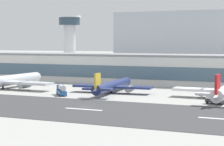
% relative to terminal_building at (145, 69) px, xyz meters
% --- Properties ---
extents(ground_plane, '(1400.00, 1400.00, 0.00)m').
position_rel_terminal_building_xyz_m(ground_plane, '(8.49, -78.76, -6.98)').
color(ground_plane, '#9E9E99').
extents(runway_strip, '(800.00, 39.36, 0.08)m').
position_rel_terminal_building_xyz_m(runway_strip, '(8.49, -83.88, -6.94)').
color(runway_strip, '#38383A').
rests_on(runway_strip, ground_plane).
extents(runway_centreline_dash_4, '(12.00, 1.20, 0.01)m').
position_rel_terminal_building_xyz_m(runway_centreline_dash_4, '(9.90, -83.88, -6.90)').
color(runway_centreline_dash_4, white).
rests_on(runway_centreline_dash_4, runway_strip).
extents(runway_centreline_dash_5, '(12.00, 1.20, 0.01)m').
position_rel_terminal_building_xyz_m(runway_centreline_dash_5, '(49.67, -83.88, -6.90)').
color(runway_centreline_dash_5, white).
rests_on(runway_centreline_dash_5, runway_strip).
extents(terminal_building, '(203.83, 26.22, 13.96)m').
position_rel_terminal_building_xyz_m(terminal_building, '(0.00, 0.00, 0.00)').
color(terminal_building, silver).
rests_on(terminal_building, ground_plane).
extents(control_tower, '(13.95, 13.95, 35.94)m').
position_rel_terminal_building_xyz_m(control_tower, '(-61.05, 36.17, 15.07)').
color(control_tower, silver).
rests_on(control_tower, ground_plane).
extents(distant_hotel_block, '(105.56, 30.71, 41.40)m').
position_rel_terminal_building_xyz_m(distant_hotel_block, '(-3.82, 109.77, 13.72)').
color(distant_hotel_block, '#A8B2BC').
rests_on(distant_hotel_block, ground_plane).
extents(airliner_black_tail_gate_0, '(44.87, 50.66, 10.57)m').
position_rel_terminal_building_xyz_m(airliner_black_tail_gate_0, '(-45.44, -49.44, -3.62)').
color(airliner_black_tail_gate_0, silver).
rests_on(airliner_black_tail_gate_0, ground_plane).
extents(airliner_gold_tail_gate_1, '(31.59, 42.20, 8.81)m').
position_rel_terminal_building_xyz_m(airliner_gold_tail_gate_1, '(1.80, -44.38, -4.17)').
color(airliner_gold_tail_gate_1, navy).
rests_on(airliner_gold_tail_gate_1, ground_plane).
extents(service_box_truck_0, '(6.46, 4.63, 3.25)m').
position_rel_terminal_building_xyz_m(service_box_truck_0, '(43.47, -57.57, -5.20)').
color(service_box_truck_0, '#2D3338').
rests_on(service_box_truck_0, ground_plane).
extents(service_fuel_truck_1, '(7.38, 8.23, 3.95)m').
position_rel_terminal_building_xyz_m(service_fuel_truck_1, '(-12.81, -57.45, -4.96)').
color(service_fuel_truck_1, '#23569E').
rests_on(service_fuel_truck_1, ground_plane).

